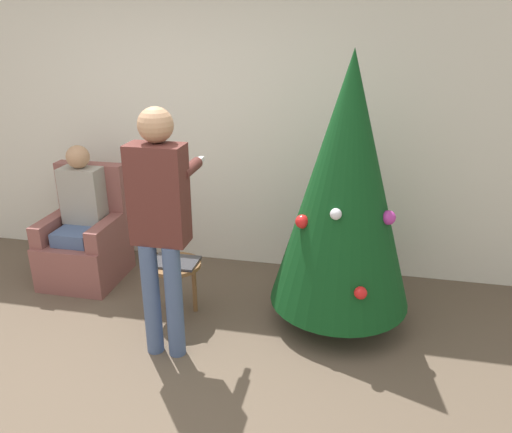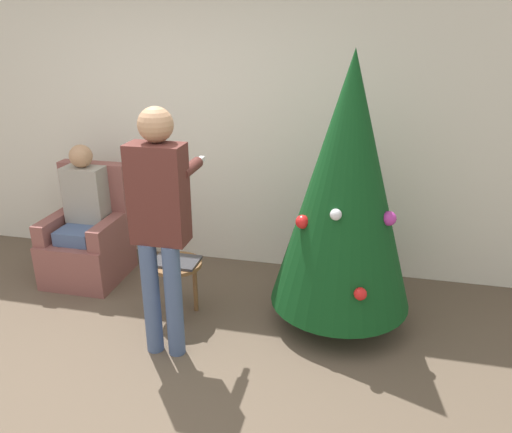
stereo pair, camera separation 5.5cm
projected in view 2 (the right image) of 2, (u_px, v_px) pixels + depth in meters
ground_plane at (94, 411)px, 3.05m from camera, size 14.00×14.00×0.00m
wall_back at (202, 123)px, 4.57m from camera, size 8.00×0.06×2.70m
christmas_tree at (346, 185)px, 3.56m from camera, size 1.06×1.06×2.06m
armchair at (89, 241)px, 4.56m from camera, size 0.64×0.67×1.03m
person_seated at (83, 209)px, 4.42m from camera, size 0.36×0.46×1.23m
person_standing at (160, 214)px, 3.28m from camera, size 0.39×0.57×1.73m
side_stool at (177, 271)px, 3.93m from camera, size 0.40×0.40×0.46m
laptop at (176, 261)px, 3.90m from camera, size 0.36×0.25×0.02m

